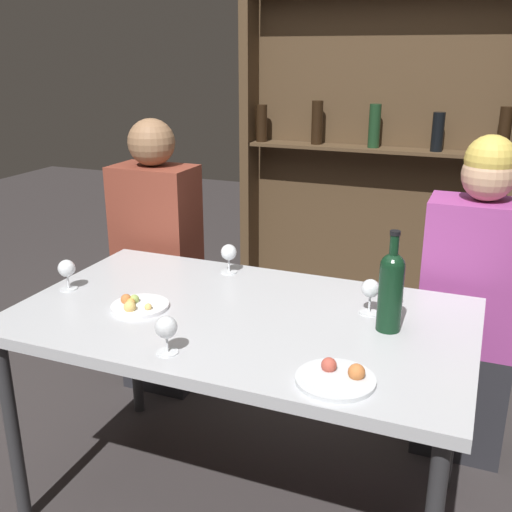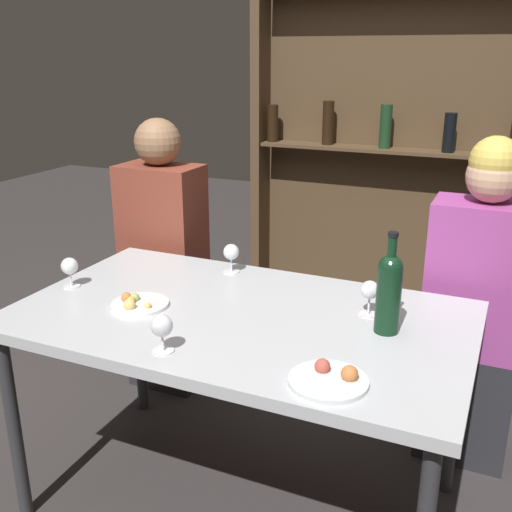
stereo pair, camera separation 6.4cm
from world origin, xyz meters
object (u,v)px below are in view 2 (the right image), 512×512
(wine_glass_0, at_px, (231,253))
(food_plate_0, at_px, (138,304))
(wine_glass_2, at_px, (370,292))
(wine_glass_1, at_px, (162,327))
(seated_person_left, at_px, (164,265))
(wine_glass_3, at_px, (70,267))
(seated_person_right, at_px, (476,314))
(wine_bottle, at_px, (389,289))
(food_plate_1, at_px, (330,378))

(wine_glass_0, bearing_deg, food_plate_0, -108.34)
(wine_glass_2, bearing_deg, wine_glass_1, -134.45)
(wine_glass_1, bearing_deg, seated_person_left, 122.38)
(food_plate_0, bearing_deg, wine_glass_1, -43.50)
(wine_glass_3, xyz_separation_m, seated_person_left, (-0.03, 0.64, -0.20))
(wine_glass_3, relative_size, food_plate_0, 0.58)
(seated_person_left, bearing_deg, food_plate_0, -63.61)
(wine_glass_0, xyz_separation_m, seated_person_left, (-0.48, 0.28, -0.21))
(wine_glass_0, bearing_deg, seated_person_right, 18.21)
(wine_bottle, relative_size, wine_glass_2, 2.68)
(seated_person_right, bearing_deg, wine_bottle, -111.91)
(food_plate_1, bearing_deg, wine_glass_3, 166.33)
(wine_glass_0, height_order, wine_glass_3, wine_glass_0)
(wine_glass_1, relative_size, food_plate_1, 0.53)
(wine_bottle, distance_m, food_plate_0, 0.79)
(wine_glass_2, height_order, wine_glass_3, wine_glass_2)
(wine_glass_1, height_order, wine_glass_3, wine_glass_1)
(food_plate_1, bearing_deg, wine_bottle, 78.94)
(wine_glass_1, distance_m, wine_glass_3, 0.61)
(wine_bottle, height_order, wine_glass_0, wine_bottle)
(food_plate_0, height_order, seated_person_right, seated_person_right)
(wine_glass_1, relative_size, seated_person_right, 0.09)
(food_plate_1, bearing_deg, seated_person_left, 139.76)
(wine_glass_1, relative_size, seated_person_left, 0.09)
(seated_person_right, bearing_deg, food_plate_1, -107.91)
(food_plate_0, bearing_deg, wine_glass_3, 170.62)
(wine_glass_0, bearing_deg, wine_glass_1, -80.74)
(wine_glass_0, distance_m, wine_glass_1, 0.64)
(wine_glass_0, relative_size, seated_person_left, 0.09)
(wine_bottle, height_order, wine_glass_2, wine_bottle)
(wine_bottle, height_order, food_plate_1, wine_bottle)
(wine_glass_0, bearing_deg, wine_glass_2, -17.06)
(wine_bottle, height_order, seated_person_left, seated_person_left)
(wine_bottle, xyz_separation_m, wine_glass_3, (-1.08, -0.09, -0.06))
(wine_glass_0, distance_m, wine_glass_2, 0.58)
(wine_glass_3, bearing_deg, seated_person_left, 92.78)
(wine_glass_1, distance_m, wine_glass_2, 0.65)
(wine_bottle, relative_size, seated_person_left, 0.24)
(wine_glass_2, bearing_deg, food_plate_0, -161.14)
(food_plate_0, relative_size, seated_person_right, 0.15)
(wine_glass_0, xyz_separation_m, wine_glass_1, (0.10, -0.63, -0.00))
(wine_glass_2, height_order, food_plate_0, wine_glass_2)
(wine_glass_3, distance_m, food_plate_1, 1.04)
(seated_person_left, height_order, seated_person_right, seated_person_left)
(wine_bottle, xyz_separation_m, wine_glass_1, (-0.53, -0.37, -0.06))
(wine_glass_2, distance_m, food_plate_1, 0.44)
(wine_glass_0, height_order, wine_glass_2, wine_glass_2)
(wine_glass_0, xyz_separation_m, wine_glass_2, (0.56, -0.17, 0.00))
(wine_glass_2, bearing_deg, seated_person_right, 56.87)
(wine_glass_3, bearing_deg, wine_bottle, 4.86)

